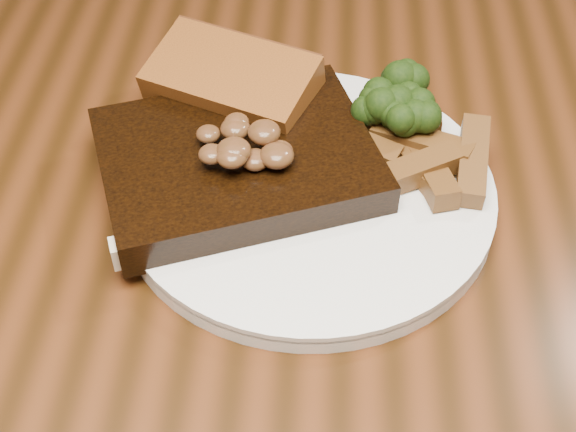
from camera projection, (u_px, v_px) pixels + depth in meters
The scene contains 9 objects.
dining_table at pixel (275, 322), 0.61m from camera, with size 1.60×0.90×0.75m.
chair_far at pixel (185, 28), 1.24m from camera, with size 0.52×0.52×0.84m.
plate at pixel (308, 194), 0.57m from camera, with size 0.26×0.26×0.01m, color white.
steak at pixel (237, 161), 0.56m from camera, with size 0.19×0.14×0.03m, color black.
steak_bone at pixel (227, 233), 0.52m from camera, with size 0.15×0.01×0.02m, color beige.
mushroom_pile at pixel (236, 139), 0.54m from camera, with size 0.06×0.06×0.03m, color #5B311C, non-canonical shape.
garlic_bread at pixel (233, 101), 0.61m from camera, with size 0.12×0.07×0.03m, color brown.
potato_wedges at pixel (404, 165), 0.56m from camera, with size 0.10×0.10×0.02m, color brown, non-canonical shape.
broccoli_cluster at pixel (398, 111), 0.59m from camera, with size 0.07×0.07×0.04m, color #1F320B, non-canonical shape.
Camera 1 is at (0.03, -0.36, 1.16)m, focal length 50.00 mm.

